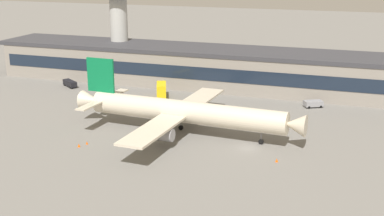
{
  "coord_description": "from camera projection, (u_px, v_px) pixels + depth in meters",
  "views": [
    {
      "loc": [
        21.9,
        -98.34,
        38.18
      ],
      "look_at": [
        -14.86,
        8.06,
        5.0
      ],
      "focal_mm": 47.8,
      "sensor_mm": 36.0,
      "label": 1
    }
  ],
  "objects": [
    {
      "name": "catering_truck",
      "position": [
        161.0,
        90.0,
        144.13
      ],
      "size": [
        5.14,
        7.65,
        4.15
      ],
      "color": "yellow",
      "rests_on": "ground_plane"
    },
    {
      "name": "terminal_building",
      "position": [
        286.0,
        72.0,
        150.02
      ],
      "size": [
        187.31,
        19.58,
        11.71
      ],
      "color": "gray",
      "rests_on": "ground_plane"
    },
    {
      "name": "belt_loader",
      "position": [
        70.0,
        83.0,
        157.07
      ],
      "size": [
        6.4,
        5.3,
        1.95
      ],
      "color": "black",
      "rests_on": "ground_plane"
    },
    {
      "name": "traffic_cone_1",
      "position": [
        79.0,
        145.0,
        107.1
      ],
      "size": [
        0.6,
        0.6,
        0.74
      ],
      "primitive_type": "cone",
      "color": "#F2590C",
      "rests_on": "ground_plane"
    },
    {
      "name": "airliner",
      "position": [
        182.0,
        112.0,
        114.01
      ],
      "size": [
        54.02,
        46.29,
        15.74
      ],
      "color": "beige",
      "rests_on": "ground_plane"
    },
    {
      "name": "traffic_cone_0",
      "position": [
        277.0,
        160.0,
        99.3
      ],
      "size": [
        0.58,
        0.58,
        0.73
      ],
      "primitive_type": "cone",
      "color": "#F2590C",
      "rests_on": "ground_plane"
    },
    {
      "name": "control_tower",
      "position": [
        119.0,
        16.0,
        167.06
      ],
      "size": [
        10.9,
        10.9,
        32.04
      ],
      "color": "#B7B7B2",
      "rests_on": "ground_plane"
    },
    {
      "name": "ground_plane",
      "position": [
        246.0,
        148.0,
        106.81
      ],
      "size": [
        600.0,
        600.0,
        0.0
      ],
      "primitive_type": "plane",
      "color": "slate"
    },
    {
      "name": "pushback_tractor",
      "position": [
        313.0,
        103.0,
        135.52
      ],
      "size": [
        5.46,
        4.65,
        1.75
      ],
      "color": "gray",
      "rests_on": "ground_plane"
    },
    {
      "name": "traffic_cone_2",
      "position": [
        87.0,
        143.0,
        108.72
      ],
      "size": [
        0.51,
        0.51,
        0.64
      ],
      "primitive_type": "cone",
      "color": "#F2590C",
      "rests_on": "ground_plane"
    }
  ]
}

